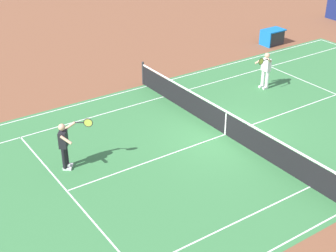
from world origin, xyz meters
TOP-DOWN VIEW (x-y plane):
  - ground_plane at (0.00, 0.00)m, footprint 60.00×60.00m
  - court_slab at (0.00, 0.00)m, footprint 24.20×11.40m
  - court_line_markings at (0.00, 0.00)m, footprint 23.85×11.05m
  - tennis_net at (0.00, 0.00)m, footprint 0.10×11.70m
  - tennis_player_near at (5.83, -1.22)m, footprint 1.17×0.75m
  - tennis_player_far at (-4.27, -2.35)m, footprint 1.04×0.78m
  - tennis_ball at (5.62, -1.85)m, footprint 0.07×0.07m
  - equipment_cart_tarped at (-8.94, -6.53)m, footprint 1.25×0.84m

SIDE VIEW (x-z plane):
  - ground_plane at x=0.00m, z-range 0.00..0.00m
  - court_slab at x=0.00m, z-range 0.00..0.00m
  - court_line_markings at x=0.00m, z-range 0.00..0.01m
  - tennis_ball at x=5.62m, z-range 0.00..0.07m
  - equipment_cart_tarped at x=-8.94m, z-range 0.01..0.86m
  - tennis_net at x=0.00m, z-range -0.05..1.03m
  - tennis_player_near at x=5.83m, z-range 0.08..1.78m
  - tennis_player_far at x=-4.27m, z-range 0.08..1.78m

